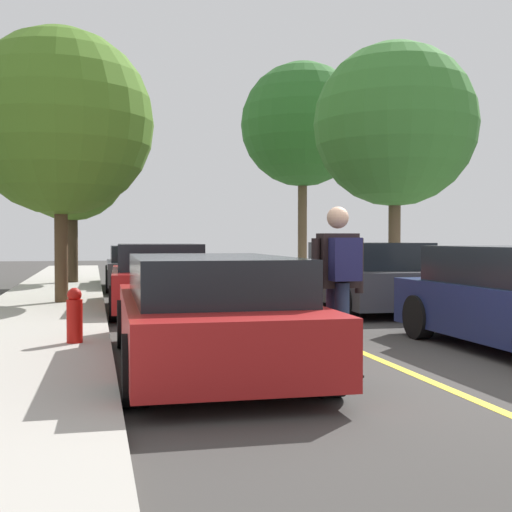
{
  "coord_description": "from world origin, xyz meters",
  "views": [
    {
      "loc": [
        -3.35,
        -6.46,
        1.46
      ],
      "look_at": [
        -0.13,
        6.82,
        1.11
      ],
      "focal_mm": 47.21,
      "sensor_mm": 36.0,
      "label": 1
    }
  ],
  "objects_px": {
    "parked_car_left_near": "(158,279)",
    "skateboard": "(337,370)",
    "street_tree_right_near": "(303,125)",
    "skateboarder": "(339,277)",
    "street_tree_left_near": "(71,165)",
    "fire_hydrant": "(75,316)",
    "parked_car_left_far": "(138,267)",
    "street_tree_right_nearest": "(395,125)",
    "parked_car_left_nearest": "(209,311)",
    "parked_car_right_near": "(364,276)",
    "street_tree_left_nearest": "(60,122)"
  },
  "relations": [
    {
      "from": "parked_car_left_near",
      "to": "skateboard",
      "type": "distance_m",
      "value": 7.06
    },
    {
      "from": "street_tree_right_near",
      "to": "skateboarder",
      "type": "xyz_separation_m",
      "value": [
        -4.87,
        -16.65,
        -4.5
      ]
    },
    {
      "from": "parked_car_left_near",
      "to": "street_tree_left_near",
      "type": "xyz_separation_m",
      "value": [
        -1.92,
        7.72,
        3.05
      ]
    },
    {
      "from": "fire_hydrant",
      "to": "skateboard",
      "type": "xyz_separation_m",
      "value": [
        2.72,
        -2.21,
        -0.4
      ]
    },
    {
      "from": "skateboard",
      "to": "street_tree_right_near",
      "type": "bearing_deg",
      "value": 73.66
    },
    {
      "from": "parked_car_left_far",
      "to": "street_tree_right_nearest",
      "type": "xyz_separation_m",
      "value": [
        6.09,
        -4.4,
        3.67
      ]
    },
    {
      "from": "parked_car_left_nearest",
      "to": "street_tree_left_near",
      "type": "distance_m",
      "value": 14.25
    },
    {
      "from": "street_tree_right_nearest",
      "to": "skateboard",
      "type": "relative_size",
      "value": 7.33
    },
    {
      "from": "fire_hydrant",
      "to": "skateboard",
      "type": "bearing_deg",
      "value": -39.05
    },
    {
      "from": "parked_car_right_near",
      "to": "street_tree_left_near",
      "type": "distance_m",
      "value": 10.75
    },
    {
      "from": "parked_car_left_nearest",
      "to": "fire_hydrant",
      "type": "height_order",
      "value": "parked_car_left_nearest"
    },
    {
      "from": "parked_car_left_near",
      "to": "skateboarder",
      "type": "bearing_deg",
      "value": -80.06
    },
    {
      "from": "parked_car_right_near",
      "to": "street_tree_right_near",
      "type": "distance_m",
      "value": 11.54
    },
    {
      "from": "parked_car_left_near",
      "to": "street_tree_right_near",
      "type": "xyz_separation_m",
      "value": [
        6.09,
        9.68,
        4.9
      ]
    },
    {
      "from": "parked_car_left_near",
      "to": "skateboard",
      "type": "relative_size",
      "value": 5.3
    },
    {
      "from": "parked_car_left_far",
      "to": "street_tree_left_near",
      "type": "relative_size",
      "value": 0.84
    },
    {
      "from": "skateboarder",
      "to": "skateboard",
      "type": "bearing_deg",
      "value": 92.42
    },
    {
      "from": "street_tree_left_nearest",
      "to": "street_tree_right_nearest",
      "type": "height_order",
      "value": "street_tree_right_nearest"
    },
    {
      "from": "parked_car_left_nearest",
      "to": "street_tree_right_near",
      "type": "distance_m",
      "value": 17.58
    },
    {
      "from": "parked_car_right_near",
      "to": "fire_hydrant",
      "type": "relative_size",
      "value": 6.62
    },
    {
      "from": "skateboard",
      "to": "parked_car_left_far",
      "type": "bearing_deg",
      "value": 95.21
    },
    {
      "from": "skateboarder",
      "to": "fire_hydrant",
      "type": "bearing_deg",
      "value": 140.52
    },
    {
      "from": "parked_car_left_nearest",
      "to": "street_tree_right_nearest",
      "type": "xyz_separation_m",
      "value": [
        6.09,
        8.1,
        3.67
      ]
    },
    {
      "from": "parked_car_right_near",
      "to": "parked_car_left_nearest",
      "type": "bearing_deg",
      "value": -127.36
    },
    {
      "from": "parked_car_left_nearest",
      "to": "street_tree_left_nearest",
      "type": "bearing_deg",
      "value": 105.04
    },
    {
      "from": "parked_car_left_nearest",
      "to": "parked_car_right_near",
      "type": "height_order",
      "value": "parked_car_right_near"
    },
    {
      "from": "street_tree_left_nearest",
      "to": "parked_car_left_far",
      "type": "bearing_deg",
      "value": 70.32
    },
    {
      "from": "parked_car_right_near",
      "to": "skateboarder",
      "type": "bearing_deg",
      "value": -114.86
    },
    {
      "from": "parked_car_left_nearest",
      "to": "street_tree_left_nearest",
      "type": "height_order",
      "value": "street_tree_left_nearest"
    },
    {
      "from": "street_tree_right_near",
      "to": "parked_car_left_near",
      "type": "bearing_deg",
      "value": -122.17
    },
    {
      "from": "street_tree_left_nearest",
      "to": "street_tree_right_near",
      "type": "relative_size",
      "value": 0.74
    },
    {
      "from": "street_tree_left_near",
      "to": "skateboarder",
      "type": "relative_size",
      "value": 3.15
    },
    {
      "from": "street_tree_right_nearest",
      "to": "fire_hydrant",
      "type": "relative_size",
      "value": 8.88
    },
    {
      "from": "street_tree_left_nearest",
      "to": "parked_car_right_near",
      "type": "bearing_deg",
      "value": -15.38
    },
    {
      "from": "skateboarder",
      "to": "parked_car_right_near",
      "type": "bearing_deg",
      "value": 65.14
    },
    {
      "from": "street_tree_left_nearest",
      "to": "street_tree_right_near",
      "type": "bearing_deg",
      "value": 47.06
    },
    {
      "from": "street_tree_left_near",
      "to": "street_tree_right_near",
      "type": "height_order",
      "value": "street_tree_right_near"
    },
    {
      "from": "street_tree_left_nearest",
      "to": "street_tree_left_near",
      "type": "bearing_deg",
      "value": 90.0
    },
    {
      "from": "fire_hydrant",
      "to": "skateboarder",
      "type": "bearing_deg",
      "value": -39.48
    },
    {
      "from": "parked_car_left_near",
      "to": "skateboarder",
      "type": "xyz_separation_m",
      "value": [
        1.22,
        -6.96,
        0.4
      ]
    },
    {
      "from": "skateboarder",
      "to": "parked_car_left_nearest",
      "type": "bearing_deg",
      "value": 143.53
    },
    {
      "from": "parked_car_left_near",
      "to": "street_tree_left_near",
      "type": "bearing_deg",
      "value": 103.95
    },
    {
      "from": "street_tree_left_near",
      "to": "fire_hydrant",
      "type": "relative_size",
      "value": 7.62
    },
    {
      "from": "street_tree_left_nearest",
      "to": "skateboarder",
      "type": "bearing_deg",
      "value": -68.68
    },
    {
      "from": "street_tree_left_near",
      "to": "parked_car_left_far",
      "type": "bearing_deg",
      "value": -33.78
    },
    {
      "from": "street_tree_right_near",
      "to": "skateboard",
      "type": "relative_size",
      "value": 9.03
    },
    {
      "from": "skateboard",
      "to": "skateboarder",
      "type": "bearing_deg",
      "value": -87.58
    },
    {
      "from": "street_tree_left_near",
      "to": "skateboard",
      "type": "bearing_deg",
      "value": -77.91
    },
    {
      "from": "fire_hydrant",
      "to": "parked_car_left_far",
      "type": "bearing_deg",
      "value": 82.34
    },
    {
      "from": "fire_hydrant",
      "to": "street_tree_left_nearest",
      "type": "bearing_deg",
      "value": 94.12
    }
  ]
}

